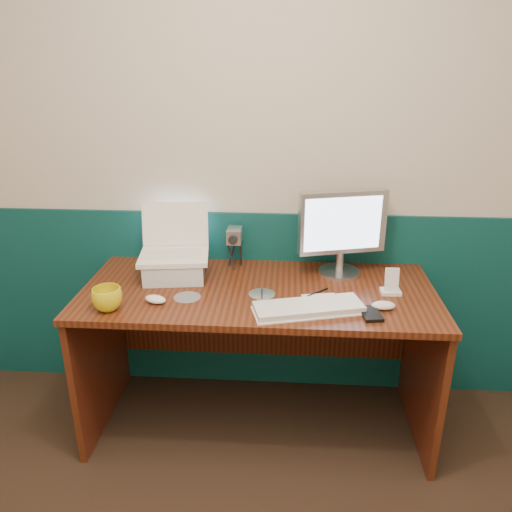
# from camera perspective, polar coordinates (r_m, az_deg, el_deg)

# --- Properties ---
(back_wall) EXTENTS (3.50, 0.04, 2.50)m
(back_wall) POSITION_cam_1_polar(r_m,az_deg,el_deg) (2.47, -0.50, 10.55)
(back_wall) COLOR beige
(back_wall) RESTS_ON ground
(wainscot) EXTENTS (3.48, 0.02, 1.00)m
(wainscot) POSITION_cam_1_polar(r_m,az_deg,el_deg) (2.70, -0.47, -5.30)
(wainscot) COLOR #083735
(wainscot) RESTS_ON ground
(desk) EXTENTS (1.60, 0.70, 0.75)m
(desk) POSITION_cam_1_polar(r_m,az_deg,el_deg) (2.45, 0.24, -11.73)
(desk) COLOR #351B09
(desk) RESTS_ON ground
(laptop_riser) EXTENTS (0.31, 0.27, 0.10)m
(laptop_riser) POSITION_cam_1_polar(r_m,az_deg,el_deg) (2.40, -9.27, -1.36)
(laptop_riser) COLOR silver
(laptop_riser) RESTS_ON desk
(laptop) EXTENTS (0.35, 0.29, 0.27)m
(laptop) POSITION_cam_1_polar(r_m,az_deg,el_deg) (2.34, -9.53, 2.73)
(laptop) COLOR white
(laptop) RESTS_ON laptop_riser
(monitor) EXTENTS (0.43, 0.22, 0.42)m
(monitor) POSITION_cam_1_polar(r_m,az_deg,el_deg) (2.38, 9.76, 2.59)
(monitor) COLOR #ABABB0
(monitor) RESTS_ON desk
(keyboard) EXTENTS (0.47, 0.26, 0.03)m
(keyboard) POSITION_cam_1_polar(r_m,az_deg,el_deg) (2.08, 6.01, -5.98)
(keyboard) COLOR white
(keyboard) RESTS_ON desk
(mouse_right) EXTENTS (0.10, 0.07, 0.03)m
(mouse_right) POSITION_cam_1_polar(r_m,az_deg,el_deg) (2.15, 14.36, -5.49)
(mouse_right) COLOR silver
(mouse_right) RESTS_ON desk
(mouse_left) EXTENTS (0.11, 0.09, 0.03)m
(mouse_left) POSITION_cam_1_polar(r_m,az_deg,el_deg) (2.18, -11.43, -4.87)
(mouse_left) COLOR white
(mouse_left) RESTS_ON desk
(mug) EXTENTS (0.16, 0.16, 0.10)m
(mug) POSITION_cam_1_polar(r_m,az_deg,el_deg) (2.16, -16.65, -4.72)
(mug) COLOR gold
(mug) RESTS_ON desk
(camcorder) EXTENTS (0.10, 0.14, 0.21)m
(camcorder) POSITION_cam_1_polar(r_m,az_deg,el_deg) (2.47, -2.45, 1.07)
(camcorder) COLOR #B9BABF
(camcorder) RESTS_ON desk
(cd_spindle) EXTENTS (0.12, 0.12, 0.02)m
(cd_spindle) POSITION_cam_1_polar(r_m,az_deg,el_deg) (2.17, 0.68, -4.62)
(cd_spindle) COLOR silver
(cd_spindle) RESTS_ON desk
(cd_loose_a) EXTENTS (0.12, 0.12, 0.00)m
(cd_loose_a) POSITION_cam_1_polar(r_m,az_deg,el_deg) (2.21, -7.87, -4.69)
(cd_loose_a) COLOR #ADB6BD
(cd_loose_a) RESTS_ON desk
(pen) EXTENTS (0.10, 0.10, 0.01)m
(pen) POSITION_cam_1_polar(r_m,az_deg,el_deg) (2.24, 7.03, -4.14)
(pen) COLOR black
(pen) RESTS_ON desk
(papers) EXTENTS (0.16, 0.12, 0.00)m
(papers) POSITION_cam_1_polar(r_m,az_deg,el_deg) (2.19, 7.34, -4.89)
(papers) COLOR silver
(papers) RESTS_ON desk
(dock) EXTENTS (0.09, 0.07, 0.02)m
(dock) POSITION_cam_1_polar(r_m,az_deg,el_deg) (2.30, 15.12, -3.96)
(dock) COLOR white
(dock) RESTS_ON desk
(music_player) EXTENTS (0.06, 0.03, 0.10)m
(music_player) POSITION_cam_1_polar(r_m,az_deg,el_deg) (2.28, 15.26, -2.59)
(music_player) COLOR white
(music_player) RESTS_ON dock
(pda) EXTENTS (0.09, 0.14, 0.01)m
(pda) POSITION_cam_1_polar(r_m,az_deg,el_deg) (2.09, 12.96, -6.44)
(pda) COLOR black
(pda) RESTS_ON desk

